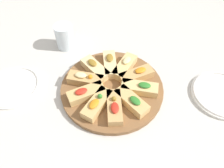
{
  "coord_description": "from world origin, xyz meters",
  "views": [
    {
      "loc": [
        -0.04,
        -0.46,
        0.59
      ],
      "look_at": [
        0.0,
        0.0,
        0.03
      ],
      "focal_mm": 35.0,
      "sensor_mm": 36.0,
      "label": 1
    }
  ],
  "objects_px": {
    "water_glass": "(65,37)",
    "plate_right": "(222,94)",
    "plate_left": "(13,86)",
    "serving_board": "(112,88)"
  },
  "relations": [
    {
      "from": "plate_left",
      "to": "plate_right",
      "type": "relative_size",
      "value": 0.93
    },
    {
      "from": "water_glass",
      "to": "plate_left",
      "type": "bearing_deg",
      "value": -129.68
    },
    {
      "from": "serving_board",
      "to": "water_glass",
      "type": "height_order",
      "value": "water_glass"
    },
    {
      "from": "plate_left",
      "to": "water_glass",
      "type": "distance_m",
      "value": 0.27
    },
    {
      "from": "plate_left",
      "to": "water_glass",
      "type": "relative_size",
      "value": 1.9
    },
    {
      "from": "plate_left",
      "to": "water_glass",
      "type": "bearing_deg",
      "value": 50.32
    },
    {
      "from": "plate_left",
      "to": "plate_right",
      "type": "xyz_separation_m",
      "value": [
        0.7,
        -0.09,
        -0.0
      ]
    },
    {
      "from": "serving_board",
      "to": "plate_right",
      "type": "height_order",
      "value": "same"
    },
    {
      "from": "serving_board",
      "to": "plate_left",
      "type": "relative_size",
      "value": 1.86
    },
    {
      "from": "water_glass",
      "to": "plate_right",
      "type": "bearing_deg",
      "value": -28.81
    }
  ]
}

